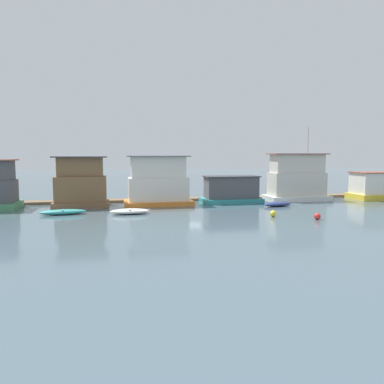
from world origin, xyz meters
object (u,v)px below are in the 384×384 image
(dinghy_navy, at_px, (278,204))
(buoy_red, at_px, (317,216))
(houseboat_teal, at_px, (231,190))
(buoy_yellow, at_px, (273,214))
(houseboat_orange, at_px, (158,183))
(dinghy_teal, at_px, (63,212))
(dinghy_white, at_px, (130,211))
(houseboat_yellow, at_px, (372,186))
(houseboat_brown, at_px, (81,184))
(houseboat_white, at_px, (297,179))

(dinghy_navy, height_order, buoy_red, buoy_red)
(houseboat_teal, height_order, buoy_yellow, houseboat_teal)
(houseboat_orange, bearing_deg, houseboat_teal, 1.08)
(houseboat_teal, relative_size, buoy_yellow, 11.92)
(dinghy_teal, xyz_separation_m, dinghy_navy, (21.63, 1.28, -0.01))
(dinghy_white, bearing_deg, dinghy_teal, 171.90)
(houseboat_yellow, bearing_deg, dinghy_white, -169.00)
(houseboat_teal, relative_size, dinghy_navy, 1.94)
(houseboat_yellow, bearing_deg, buoy_red, -140.12)
(houseboat_orange, height_order, buoy_yellow, houseboat_orange)
(houseboat_brown, height_order, houseboat_teal, houseboat_brown)
(houseboat_brown, xyz_separation_m, dinghy_teal, (-1.23, -4.90, -2.13))
(buoy_red, bearing_deg, houseboat_orange, 134.95)
(houseboat_teal, distance_m, houseboat_yellow, 18.11)
(houseboat_orange, xyz_separation_m, buoy_red, (12.09, -12.11, -2.12))
(houseboat_brown, xyz_separation_m, houseboat_teal, (16.46, 0.30, -0.95))
(houseboat_teal, height_order, houseboat_yellow, houseboat_yellow)
(houseboat_orange, xyz_separation_m, buoy_yellow, (9.03, -9.99, -2.11))
(houseboat_orange, relative_size, houseboat_teal, 1.09)
(dinghy_teal, relative_size, dinghy_navy, 1.21)
(buoy_yellow, bearing_deg, houseboat_orange, 132.11)
(dinghy_teal, height_order, buoy_red, buoy_red)
(houseboat_yellow, distance_m, dinghy_navy, 14.69)
(houseboat_white, distance_m, dinghy_navy, 6.80)
(houseboat_teal, bearing_deg, dinghy_navy, -44.80)
(dinghy_white, bearing_deg, buoy_yellow, -18.38)
(dinghy_teal, bearing_deg, houseboat_white, 12.60)
(houseboat_white, xyz_separation_m, houseboat_yellow, (9.67, -0.91, -0.92))
(houseboat_white, relative_size, dinghy_white, 2.40)
(dinghy_navy, bearing_deg, houseboat_teal, 135.20)
(houseboat_yellow, xyz_separation_m, dinghy_navy, (-14.16, -3.66, -1.36))
(buoy_yellow, bearing_deg, dinghy_teal, 164.89)
(houseboat_brown, bearing_deg, buoy_yellow, -29.91)
(dinghy_navy, bearing_deg, buoy_red, -91.44)
(houseboat_white, relative_size, buoy_red, 15.42)
(houseboat_brown, relative_size, buoy_yellow, 9.97)
(houseboat_teal, height_order, houseboat_white, houseboat_white)
(houseboat_teal, bearing_deg, buoy_yellow, -86.22)
(houseboat_yellow, relative_size, dinghy_white, 1.38)
(houseboat_teal, xyz_separation_m, dinghy_navy, (3.94, -3.92, -1.19))
(dinghy_navy, bearing_deg, dinghy_white, -172.22)
(houseboat_orange, relative_size, houseboat_yellow, 1.47)
(houseboat_brown, bearing_deg, buoy_red, -30.67)
(dinghy_white, height_order, buoy_red, buoy_red)
(houseboat_orange, xyz_separation_m, houseboat_white, (16.80, 0.81, 0.13))
(houseboat_brown, relative_size, houseboat_yellow, 1.13)
(houseboat_white, bearing_deg, houseboat_teal, -175.60)
(houseboat_brown, height_order, dinghy_white, houseboat_brown)
(houseboat_yellow, height_order, dinghy_white, houseboat_yellow)
(houseboat_brown, bearing_deg, houseboat_teal, 1.03)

